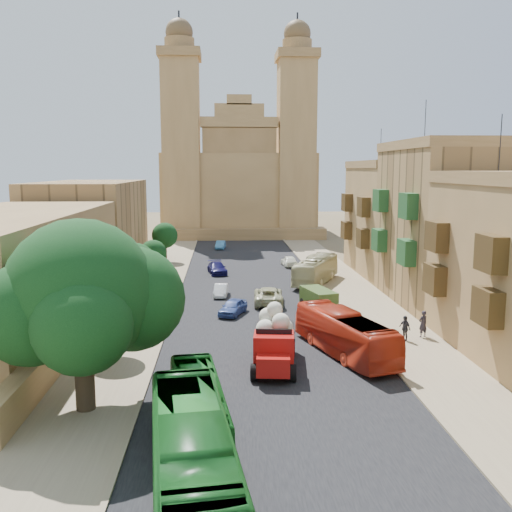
{
  "coord_description": "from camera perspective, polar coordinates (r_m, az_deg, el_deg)",
  "views": [
    {
      "loc": [
        -2.86,
        -22.42,
        11.45
      ],
      "look_at": [
        0.0,
        26.0,
        4.0
      ],
      "focal_mm": 40.0,
      "sensor_mm": 36.0,
      "label": 1
    }
  ],
  "objects": [
    {
      "name": "olive_pickup",
      "position": [
        47.31,
        6.26,
        -4.33
      ],
      "size": [
        2.72,
        4.3,
        1.64
      ],
      "color": "#3B541F",
      "rests_on": "ground"
    },
    {
      "name": "street_tree_c",
      "position": [
        59.48,
        -10.24,
        0.25
      ],
      "size": [
        2.75,
        2.75,
        4.23
      ],
      "color": "#322619",
      "rests_on": "ground"
    },
    {
      "name": "bus_green_south",
      "position": [
        21.02,
        -6.45,
        -19.4
      ],
      "size": [
        3.96,
        11.41,
        3.11
      ],
      "primitive_type": "imported",
      "rotation": [
        0.0,
        0.0,
        0.12
      ],
      "color": "#1A6622",
      "rests_on": "ground"
    },
    {
      "name": "townhouse_c",
      "position": [
        51.22,
        18.22,
        3.21
      ],
      "size": [
        9.0,
        14.0,
        17.4
      ],
      "color": "#9F7948",
      "rests_on": "ground"
    },
    {
      "name": "street_tree_a",
      "position": [
        36.08,
        -14.75,
        -4.58
      ],
      "size": [
        3.23,
        3.23,
        4.97
      ],
      "color": "#322619",
      "rests_on": "ground"
    },
    {
      "name": "ground",
      "position": [
        25.34,
        3.66,
        -18.15
      ],
      "size": [
        260.0,
        260.0,
        0.0
      ],
      "primitive_type": "plane",
      "color": "brown"
    },
    {
      "name": "bus_green_north",
      "position": [
        25.58,
        -5.84,
        -14.85
      ],
      "size": [
        3.11,
        9.06,
        2.47
      ],
      "primitive_type": "imported",
      "rotation": [
        0.0,
        0.0,
        0.12
      ],
      "color": "#15691E",
      "rests_on": "ground"
    },
    {
      "name": "townhouse_d",
      "position": [
        64.46,
        13.63,
        3.78
      ],
      "size": [
        9.0,
        14.0,
        15.9
      ],
      "color": "olive",
      "rests_on": "ground"
    },
    {
      "name": "car_dkblue",
      "position": [
        62.74,
        -3.91,
        -1.22
      ],
      "size": [
        2.44,
        4.6,
        1.27
      ],
      "primitive_type": "imported",
      "rotation": [
        0.0,
        0.0,
        0.16
      ],
      "color": "#0E0D44",
      "rests_on": "ground"
    },
    {
      "name": "kerb_east",
      "position": [
        54.54,
        7.12,
        -3.39
      ],
      "size": [
        0.25,
        140.0,
        0.12
      ],
      "primitive_type": "cube",
      "color": "#8C795C",
      "rests_on": "ground"
    },
    {
      "name": "ficus_tree",
      "position": [
        27.88,
        -16.94,
        -4.09
      ],
      "size": [
        9.21,
        8.47,
        9.21
      ],
      "color": "#322619",
      "rests_on": "ground"
    },
    {
      "name": "car_blue_a",
      "position": [
        45.23,
        -2.33,
        -5.12
      ],
      "size": [
        2.7,
        3.94,
        1.25
      ],
      "primitive_type": "imported",
      "rotation": [
        0.0,
        0.0,
        -0.37
      ],
      "color": "#374F96",
      "rests_on": "ground"
    },
    {
      "name": "west_wall",
      "position": [
        44.76,
        -15.78,
        -5.24
      ],
      "size": [
        1.0,
        40.0,
        1.8
      ],
      "primitive_type": "cube",
      "color": "olive",
      "rests_on": "ground"
    },
    {
      "name": "west_building_mid",
      "position": [
        68.43,
        -16.17,
        2.98
      ],
      "size": [
        10.0,
        22.0,
        10.0
      ],
      "primitive_type": "cube",
      "color": "#9F7948",
      "rests_on": "ground"
    },
    {
      "name": "pedestrian_c",
      "position": [
        39.8,
        14.66,
        -6.99
      ],
      "size": [
        0.79,
        1.09,
        1.72
      ],
      "primitive_type": "imported",
      "rotation": [
        0.0,
        0.0,
        5.13
      ],
      "color": "#303138",
      "rests_on": "ground"
    },
    {
      "name": "car_white_a",
      "position": [
        51.78,
        -3.54,
        -3.45
      ],
      "size": [
        1.37,
        3.35,
        1.08
      ],
      "primitive_type": "imported",
      "rotation": [
        0.0,
        0.0,
        -0.07
      ],
      "color": "white",
      "rests_on": "ground"
    },
    {
      "name": "street_tree_b",
      "position": [
        47.61,
        -11.96,
        -0.88
      ],
      "size": [
        3.55,
        3.55,
        5.46
      ],
      "color": "#322619",
      "rests_on": "ground"
    },
    {
      "name": "street_tree_d",
      "position": [
        71.25,
        -9.12,
        2.02
      ],
      "size": [
        3.18,
        3.18,
        4.88
      ],
      "color": "#322619",
      "rests_on": "ground"
    },
    {
      "name": "bus_red_east",
      "position": [
        35.93,
        8.84,
        -7.71
      ],
      "size": [
        5.04,
        9.89,
        2.69
      ],
      "primitive_type": "imported",
      "rotation": [
        0.0,
        0.0,
        3.45
      ],
      "color": "red",
      "rests_on": "ground"
    },
    {
      "name": "kerb_west",
      "position": [
        53.8,
        -7.73,
        -3.57
      ],
      "size": [
        0.25,
        140.0,
        0.12
      ],
      "primitive_type": "cube",
      "color": "#8C795C",
      "rests_on": "ground"
    },
    {
      "name": "sidewalk_east",
      "position": [
        55.06,
        9.69,
        -3.39
      ],
      "size": [
        5.0,
        140.0,
        0.01
      ],
      "primitive_type": "cube",
      "color": "#8C795C",
      "rests_on": "ground"
    },
    {
      "name": "red_truck",
      "position": [
        33.47,
        1.84,
        -8.38
      ],
      "size": [
        3.09,
        6.46,
        3.65
      ],
      "color": "#AD110D",
      "rests_on": "ground"
    },
    {
      "name": "road_surface",
      "position": [
        53.73,
        -0.25,
        -3.57
      ],
      "size": [
        14.0,
        140.0,
        0.01
      ],
      "primitive_type": "cube",
      "color": "black",
      "rests_on": "ground"
    },
    {
      "name": "car_white_b",
      "position": [
        67.52,
        3.33,
        -0.5
      ],
      "size": [
        1.79,
        3.87,
        1.28
      ],
      "primitive_type": "imported",
      "rotation": [
        0.0,
        0.0,
        3.22
      ],
      "color": "white",
      "rests_on": "ground"
    },
    {
      "name": "car_blue_b",
      "position": [
        82.2,
        -3.57,
        1.11
      ],
      "size": [
        1.56,
        3.61,
        1.16
      ],
      "primitive_type": "imported",
      "rotation": [
        0.0,
        0.0,
        -0.1
      ],
      "color": "#448FC3",
      "rests_on": "ground"
    },
    {
      "name": "pedestrian_a",
      "position": [
        40.88,
        16.35,
        -6.54
      ],
      "size": [
        0.8,
        0.67,
        1.86
      ],
      "primitive_type": "imported",
      "rotation": [
        0.0,
        0.0,
        3.53
      ],
      "color": "#28232C",
      "rests_on": "ground"
    },
    {
      "name": "car_cream",
      "position": [
        48.83,
        1.25,
        -3.96
      ],
      "size": [
        2.7,
        5.33,
        1.44
      ],
      "primitive_type": "imported",
      "rotation": [
        0.0,
        0.0,
        3.08
      ],
      "color": "#B8B78C",
      "rests_on": "ground"
    },
    {
      "name": "bus_cream_east",
      "position": [
        57.73,
        6.01,
        -1.41
      ],
      "size": [
        6.03,
        9.67,
        2.67
      ],
      "primitive_type": "imported",
      "rotation": [
        0.0,
        0.0,
        2.71
      ],
      "color": "#BFB788",
      "rests_on": "ground"
    },
    {
      "name": "west_building_low",
      "position": [
        43.77,
        -23.57,
        -1.54
      ],
      "size": [
        10.0,
        28.0,
        8.4
      ],
      "primitive_type": "cube",
      "color": "olive",
      "rests_on": "ground"
    },
    {
      "name": "sidewalk_west",
      "position": [
        54.06,
        -10.38,
        -3.64
      ],
      "size": [
        5.0,
        140.0,
        0.01
      ],
      "primitive_type": "cube",
      "color": "#8C795C",
      "rests_on": "ground"
    },
    {
      "name": "church",
      "position": [
        101.1,
        -1.78,
        7.63
      ],
      "size": [
        28.0,
        22.5,
        36.3
      ],
      "color": "olive",
      "rests_on": "ground"
    }
  ]
}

